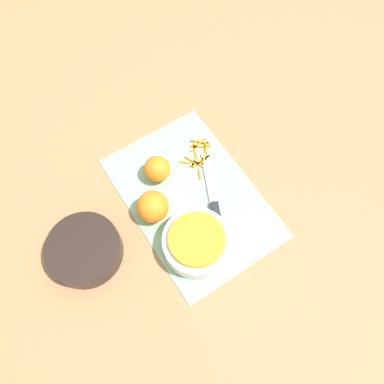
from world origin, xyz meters
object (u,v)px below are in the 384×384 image
at_px(knife, 216,212).
at_px(orange_left, 157,169).
at_px(bowl_speckled, 197,242).
at_px(bowl_dark, 85,250).
at_px(orange_right, 153,207).

height_order(knife, orange_left, orange_left).
xyz_separation_m(bowl_speckled, knife, (0.05, -0.09, -0.03)).
height_order(bowl_dark, orange_right, orange_right).
bearing_deg(orange_right, bowl_speckled, -162.49).
distance_m(bowl_speckled, knife, 0.11).
bearing_deg(bowl_dark, orange_right, -89.84).
bearing_deg(knife, orange_left, 45.93).
bearing_deg(orange_right, bowl_dark, 90.16).
bearing_deg(knife, bowl_speckled, 142.45).
relative_size(orange_left, orange_right, 0.86).
relative_size(bowl_speckled, bowl_dark, 0.93).
bearing_deg(bowl_dark, orange_left, -71.07).
xyz_separation_m(orange_left, orange_right, (-0.09, 0.07, 0.01)).
distance_m(bowl_dark, knife, 0.35).
xyz_separation_m(bowl_speckled, bowl_dark, (0.14, 0.24, -0.01)).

